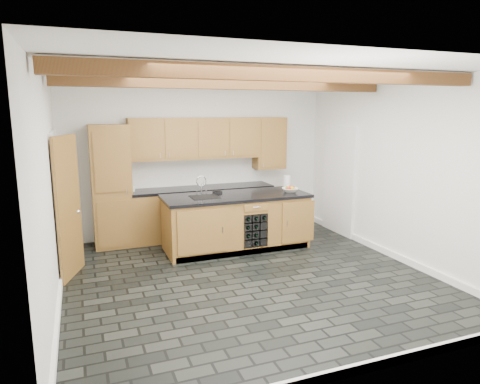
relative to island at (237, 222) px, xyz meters
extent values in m
plane|color=black|center=(-0.31, -1.28, -0.47)|extent=(5.00, 5.00, 0.00)
plane|color=white|center=(-0.31, 1.22, 0.93)|extent=(5.00, 0.00, 5.00)
plane|color=white|center=(-2.81, -1.28, 0.93)|extent=(0.00, 5.00, 5.00)
plane|color=white|center=(2.19, -1.28, 0.93)|extent=(0.00, 5.00, 5.00)
plane|color=white|center=(-0.31, -1.28, 2.33)|extent=(5.00, 5.00, 0.00)
cube|color=#533715|center=(-0.31, -2.48, 2.23)|extent=(4.90, 0.15, 0.15)
cube|color=#533715|center=(-0.31, -0.68, 2.23)|extent=(4.90, 0.15, 0.15)
cube|color=white|center=(-2.79, -1.28, -0.42)|extent=(0.04, 5.00, 0.10)
cube|color=white|center=(2.17, -1.28, -0.42)|extent=(0.04, 5.00, 0.10)
cube|color=white|center=(-0.31, -3.76, -0.42)|extent=(5.00, 0.04, 0.10)
cube|color=white|center=(-2.78, 0.02, 0.55)|extent=(0.06, 0.94, 2.04)
cube|color=olive|center=(-2.63, -0.33, 0.53)|extent=(0.31, 0.77, 2.00)
cube|color=white|center=(2.16, 0.22, 0.55)|extent=(0.06, 0.98, 2.04)
cube|color=black|center=(2.19, 0.22, 0.53)|extent=(0.02, 0.86, 1.96)
cube|color=olive|center=(-1.96, 0.92, 0.58)|extent=(0.65, 0.60, 2.10)
cube|color=olive|center=(-0.33, 0.92, -0.03)|extent=(2.60, 0.60, 0.88)
cube|color=black|center=(-0.33, 0.92, 0.44)|extent=(2.64, 0.62, 0.05)
cube|color=white|center=(-0.33, 1.21, 0.72)|extent=(2.60, 0.02, 0.52)
cube|color=olive|center=(-0.43, 1.04, 1.36)|extent=(2.40, 0.35, 0.75)
cube|color=olive|center=(1.07, 1.04, 1.23)|extent=(0.60, 0.35, 1.00)
cube|color=olive|center=(-0.01, 0.02, -0.03)|extent=(2.40, 0.90, 0.88)
cube|color=black|center=(-0.01, 0.02, 0.44)|extent=(2.46, 0.96, 0.05)
cube|color=olive|center=(-0.73, -0.45, 0.01)|extent=(0.80, 0.02, 0.70)
cube|color=olive|center=(0.94, -0.45, 0.01)|extent=(0.60, 0.02, 0.70)
cube|color=black|center=(0.17, -0.29, -0.07)|extent=(0.42, 0.30, 0.56)
cylinder|color=black|center=(0.03, -0.33, -0.14)|extent=(0.07, 0.26, 0.07)
cylinder|color=black|center=(0.31, -0.33, 0.14)|extent=(0.07, 0.26, 0.07)
cylinder|color=black|center=(0.03, -0.33, 0.00)|extent=(0.07, 0.26, 0.07)
cylinder|color=black|center=(0.17, -0.33, -0.28)|extent=(0.07, 0.26, 0.07)
cylinder|color=black|center=(0.17, -0.33, -0.14)|extent=(0.07, 0.26, 0.07)
cylinder|color=black|center=(0.17, -0.33, 0.00)|extent=(0.07, 0.26, 0.07)
cylinder|color=black|center=(0.03, -0.33, 0.14)|extent=(0.07, 0.26, 0.07)
cylinder|color=black|center=(0.17, -0.33, 0.14)|extent=(0.07, 0.26, 0.07)
cube|color=black|center=(-0.56, 0.02, 0.46)|extent=(0.45, 0.40, 0.02)
cylinder|color=silver|center=(-0.56, 0.20, 0.56)|extent=(0.02, 0.02, 0.20)
torus|color=silver|center=(-0.56, 0.20, 0.70)|extent=(0.18, 0.02, 0.18)
cylinder|color=silver|center=(-0.64, 0.20, 0.50)|extent=(0.02, 0.02, 0.08)
cylinder|color=silver|center=(-0.48, 0.20, 0.50)|extent=(0.02, 0.02, 0.08)
cube|color=black|center=(-0.26, 0.26, 0.48)|extent=(0.16, 0.09, 0.03)
cylinder|color=black|center=(-0.26, 0.26, 0.51)|extent=(0.10, 0.10, 0.01)
imported|color=beige|center=(0.97, -0.08, 0.50)|extent=(0.37, 0.37, 0.07)
sphere|color=#AD2717|center=(1.02, -0.08, 0.54)|extent=(0.07, 0.07, 0.07)
sphere|color=#EC5315|center=(0.98, -0.03, 0.54)|extent=(0.07, 0.07, 0.07)
sphere|color=olive|center=(0.93, -0.05, 0.54)|extent=(0.07, 0.07, 0.07)
sphere|color=red|center=(0.93, -0.11, 0.54)|extent=(0.07, 0.07, 0.07)
sphere|color=gold|center=(0.98, -0.13, 0.54)|extent=(0.07, 0.07, 0.07)
cylinder|color=white|center=(1.11, 0.33, 0.57)|extent=(0.12, 0.12, 0.22)
imported|color=white|center=(-1.61, 0.90, 0.52)|extent=(0.14, 0.14, 0.11)
camera|label=1|loc=(-2.45, -6.62, 1.85)|focal=32.00mm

